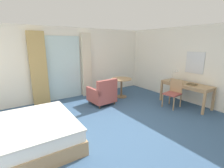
# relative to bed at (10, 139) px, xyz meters

# --- Properties ---
(ground) EXTENTS (6.97, 6.46, 0.10)m
(ground) POSITION_rel_bed_xyz_m (2.04, -0.45, -0.32)
(ground) COLOR #38567A
(wall_back) EXTENTS (6.57, 0.12, 2.51)m
(wall_back) POSITION_rel_bed_xyz_m (2.04, 2.52, 0.98)
(wall_back) COLOR white
(wall_back) RESTS_ON ground
(wall_right) EXTENTS (0.12, 6.06, 2.51)m
(wall_right) POSITION_rel_bed_xyz_m (5.27, -0.45, 0.98)
(wall_right) COLOR white
(wall_right) RESTS_ON ground
(balcony_glass_door) EXTENTS (1.23, 0.02, 2.20)m
(balcony_glass_door) POSITION_rel_bed_xyz_m (1.86, 2.44, 0.83)
(balcony_glass_door) COLOR silver
(balcony_glass_door) RESTS_ON ground
(curtain_panel_left) EXTENTS (0.51, 0.10, 2.33)m
(curtain_panel_left) POSITION_rel_bed_xyz_m (1.03, 2.34, 0.89)
(curtain_panel_left) COLOR tan
(curtain_panel_left) RESTS_ON ground
(curtain_panel_right) EXTENTS (0.36, 0.10, 2.33)m
(curtain_panel_right) POSITION_rel_bed_xyz_m (2.70, 2.34, 0.89)
(curtain_panel_right) COLOR beige
(curtain_panel_right) RESTS_ON ground
(bed) EXTENTS (2.28, 1.80, 1.03)m
(bed) POSITION_rel_bed_xyz_m (0.00, 0.00, 0.00)
(bed) COLOR tan
(bed) RESTS_ON ground
(writing_desk) EXTENTS (0.60, 1.53, 0.72)m
(writing_desk) POSITION_rel_bed_xyz_m (4.84, -0.40, 0.37)
(writing_desk) COLOR tan
(writing_desk) RESTS_ON ground
(desk_chair) EXTENTS (0.51, 0.47, 0.87)m
(desk_chair) POSITION_rel_bed_xyz_m (4.42, -0.26, 0.21)
(desk_chair) COLOR #9E4C47
(desk_chair) RESTS_ON ground
(desk_lamp) EXTENTS (0.19, 0.31, 0.45)m
(desk_lamp) POSITION_rel_bed_xyz_m (4.74, -0.04, 0.78)
(desk_lamp) COLOR #B7B2A8
(desk_lamp) RESTS_ON writing_desk
(closed_book) EXTENTS (0.24, 0.29, 0.03)m
(closed_book) POSITION_rel_bed_xyz_m (4.81, -0.60, 0.47)
(closed_book) COLOR brown
(closed_book) RESTS_ON writing_desk
(armchair_by_window) EXTENTS (0.77, 0.80, 0.87)m
(armchair_by_window) POSITION_rel_bed_xyz_m (2.67, 1.17, 0.07)
(armchair_by_window) COLOR #9E4C47
(armchair_by_window) RESTS_ON ground
(round_cafe_table) EXTENTS (0.75, 0.75, 0.71)m
(round_cafe_table) POSITION_rel_bed_xyz_m (3.64, 1.41, 0.26)
(round_cafe_table) COLOR tan
(round_cafe_table) RESTS_ON ground
(wall_mirror) EXTENTS (0.02, 0.59, 0.68)m
(wall_mirror) POSITION_rel_bed_xyz_m (5.19, -0.40, 1.09)
(wall_mirror) COLOR silver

